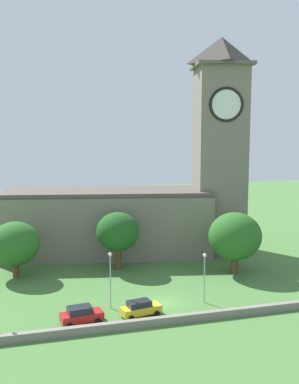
% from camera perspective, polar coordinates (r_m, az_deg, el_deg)
% --- Properties ---
extents(ground_plane, '(200.00, 200.00, 0.00)m').
position_cam_1_polar(ground_plane, '(69.31, -1.92, -9.35)').
color(ground_plane, '#477538').
extents(church, '(41.44, 18.16, 35.24)m').
position_cam_1_polar(church, '(74.86, -0.56, -0.48)').
color(church, slate).
rests_on(church, ground).
extents(quay_barrier, '(59.19, 0.70, 0.87)m').
position_cam_1_polar(quay_barrier, '(50.23, 3.97, -15.63)').
color(quay_barrier, gray).
rests_on(quay_barrier, ground).
extents(car_red, '(4.66, 2.68, 1.86)m').
position_cam_1_polar(car_red, '(50.30, -8.60, -15.04)').
color(car_red, red).
rests_on(car_red, ground).
extents(car_yellow, '(4.72, 2.63, 1.77)m').
position_cam_1_polar(car_yellow, '(51.57, -1.15, -14.42)').
color(car_yellow, gold).
rests_on(car_yellow, ground).
extents(streetlamp_west_mid, '(0.44, 0.44, 6.63)m').
position_cam_1_polar(streetlamp_west_mid, '(52.55, -4.97, -9.88)').
color(streetlamp_west_mid, '#9EA0A5').
rests_on(streetlamp_west_mid, ground).
extents(streetlamp_central, '(0.44, 0.44, 6.04)m').
position_cam_1_polar(streetlamp_central, '(54.51, 6.95, -9.64)').
color(streetlamp_central, '#9EA0A5').
rests_on(streetlamp_central, ground).
extents(tree_riverside_west, '(6.29, 6.29, 8.56)m').
position_cam_1_polar(tree_riverside_west, '(66.58, -4.01, -5.01)').
color(tree_riverside_west, brown).
rests_on(tree_riverside_west, ground).
extents(tree_churchyard, '(6.81, 6.81, 7.87)m').
position_cam_1_polar(tree_churchyard, '(65.83, -16.60, -6.27)').
color(tree_churchyard, brown).
rests_on(tree_churchyard, ground).
extents(tree_riverside_east, '(7.51, 7.51, 8.87)m').
position_cam_1_polar(tree_riverside_east, '(65.69, 10.73, -5.50)').
color(tree_riverside_east, brown).
rests_on(tree_riverside_east, ground).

